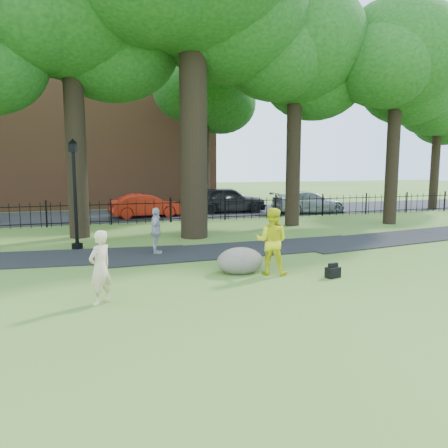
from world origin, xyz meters
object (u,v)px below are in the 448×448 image
object	(u,v)px
woman	(100,267)
red_sedan	(146,206)
lamppost	(75,196)
boulder	(240,259)
man	(272,241)

from	to	relation	value
woman	red_sedan	distance (m)	15.72
woman	lamppost	world-z (taller)	lamppost
boulder	lamppost	xyz separation A→B (m)	(-4.33, 4.96, 1.52)
lamppost	boulder	bearing A→B (deg)	-31.55
lamppost	red_sedan	size ratio (longest dim) A/B	0.95
red_sedan	man	bearing A→B (deg)	179.78
red_sedan	lamppost	bearing A→B (deg)	151.32
man	red_sedan	size ratio (longest dim) A/B	0.45
boulder	lamppost	size ratio (longest dim) A/B	0.34
man	lamppost	xyz separation A→B (m)	(-5.09, 5.38, 0.98)
man	boulder	xyz separation A→B (m)	(-0.77, 0.42, -0.53)
boulder	man	bearing A→B (deg)	-28.55
woman	red_sedan	size ratio (longest dim) A/B	0.39
man	red_sedan	bearing A→B (deg)	-50.30
woman	boulder	bearing A→B (deg)	160.53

